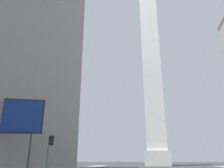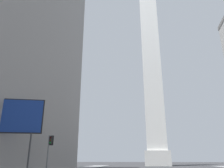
% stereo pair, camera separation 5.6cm
% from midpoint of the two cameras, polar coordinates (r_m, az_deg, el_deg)
% --- Properties ---
extents(obelisk, '(8.25, 8.25, 79.13)m').
position_cam_midpoint_polar(obelisk, '(85.81, 10.24, 6.30)').
color(obelisk, silver).
rests_on(obelisk, ground_plane).
extents(traffic_light_mid_left, '(0.79, 0.52, 5.18)m').
position_cam_midpoint_polar(traffic_light_mid_left, '(32.51, -16.02, -15.82)').
color(traffic_light_mid_left, slate).
rests_on(traffic_light_mid_left, ground_plane).
extents(billboard_sign, '(6.40, 2.21, 8.43)m').
position_cam_midpoint_polar(billboard_sign, '(26.64, -24.61, -7.84)').
color(billboard_sign, '#3F3F42').
rests_on(billboard_sign, ground_plane).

